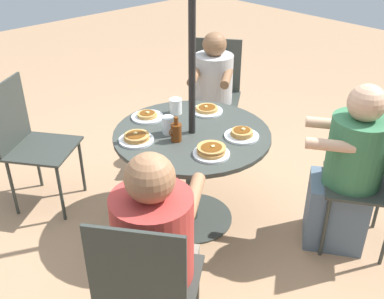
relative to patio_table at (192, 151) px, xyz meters
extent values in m
plane|color=tan|center=(0.00, 0.00, -0.57)|extent=(12.00, 12.00, 0.00)
cylinder|color=#383D38|center=(0.00, 0.00, -0.56)|extent=(0.59, 0.59, 0.01)
cylinder|color=#383D38|center=(0.00, 0.00, -0.23)|extent=(0.09, 0.09, 0.69)
cylinder|color=#383D38|center=(0.00, 0.00, 0.13)|extent=(1.04, 1.04, 0.03)
cylinder|color=black|center=(0.00, 0.00, 0.52)|extent=(0.04, 0.04, 2.19)
cylinder|color=#333833|center=(0.84, 0.40, -0.34)|extent=(0.02, 0.02, 0.46)
cylinder|color=#333833|center=(0.61, 0.70, -0.34)|extent=(0.02, 0.02, 0.46)
cube|color=#333833|center=(0.88, 0.66, -0.10)|extent=(0.62, 0.62, 0.02)
cube|color=#333833|center=(1.05, 0.79, 0.16)|extent=(0.27, 0.35, 0.49)
cube|color=gray|center=(0.78, 0.59, -0.34)|extent=(0.53, 0.53, 0.46)
cylinder|color=#B73833|center=(0.83, 0.63, 0.13)|extent=(0.38, 0.38, 0.47)
sphere|color=#A3704C|center=(0.83, 0.63, 0.46)|extent=(0.23, 0.23, 0.23)
cylinder|color=#A3704C|center=(0.76, 0.38, 0.24)|extent=(0.31, 0.26, 0.07)
cylinder|color=#A3704C|center=(0.57, 0.63, 0.24)|extent=(0.31, 0.26, 0.07)
cylinder|color=#333833|center=(-0.36, 0.86, -0.34)|extent=(0.02, 0.02, 0.46)
cylinder|color=#333833|center=(-0.67, 0.65, -0.34)|extent=(0.02, 0.02, 0.46)
cylinder|color=#333833|center=(-0.88, 0.96, -0.34)|extent=(0.02, 0.02, 0.46)
cube|color=#333833|center=(-0.62, 0.91, -0.10)|extent=(0.61, 0.61, 0.02)
cube|color=slate|center=(-0.56, 0.82, -0.34)|extent=(0.49, 0.50, 0.46)
cylinder|color=#38754C|center=(-0.59, 0.86, 0.13)|extent=(0.36, 0.36, 0.46)
sphere|color=#DBA884|center=(-0.59, 0.86, 0.46)|extent=(0.23, 0.23, 0.23)
cylinder|color=#DBA884|center=(-0.37, 0.80, 0.23)|extent=(0.22, 0.27, 0.07)
cylinder|color=#DBA884|center=(-0.61, 0.63, 0.23)|extent=(0.22, 0.27, 0.07)
cylinder|color=#333833|center=(-0.84, -0.40, -0.34)|extent=(0.02, 0.02, 0.46)
cylinder|color=#333833|center=(-0.62, -0.70, -0.34)|extent=(0.02, 0.02, 0.46)
cylinder|color=#333833|center=(-1.14, -0.62, -0.34)|extent=(0.02, 0.02, 0.46)
cylinder|color=#333833|center=(-0.92, -0.92, -0.34)|extent=(0.02, 0.02, 0.46)
cube|color=#333833|center=(-0.88, -0.66, -0.10)|extent=(0.62, 0.62, 0.02)
cube|color=#333833|center=(-1.05, -0.79, 0.16)|extent=(0.27, 0.35, 0.49)
cube|color=beige|center=(-0.79, -0.59, -0.34)|extent=(0.46, 0.46, 0.46)
cylinder|color=#B2B2B2|center=(-0.83, -0.62, 0.12)|extent=(0.33, 0.33, 0.45)
sphere|color=brown|center=(-0.83, -0.62, 0.43)|extent=(0.20, 0.20, 0.20)
cylinder|color=brown|center=(-0.76, -0.40, 0.22)|extent=(0.30, 0.25, 0.07)
cylinder|color=brown|center=(-0.60, -0.61, 0.22)|extent=(0.30, 0.25, 0.07)
cylinder|color=#333833|center=(0.39, -0.85, -0.34)|extent=(0.02, 0.02, 0.46)
cylinder|color=#333833|center=(0.69, -0.62, -0.34)|extent=(0.02, 0.02, 0.46)
cylinder|color=#333833|center=(0.61, -1.15, -0.34)|extent=(0.02, 0.02, 0.46)
cylinder|color=#333833|center=(0.91, -0.93, -0.34)|extent=(0.02, 0.02, 0.46)
cube|color=#333833|center=(0.65, -0.89, -0.10)|extent=(0.62, 0.62, 0.02)
cube|color=#333833|center=(0.78, -1.06, 0.16)|extent=(0.35, 0.26, 0.49)
cylinder|color=white|center=(0.34, -0.15, 0.15)|extent=(0.22, 0.22, 0.01)
cylinder|color=#BC8947|center=(0.34, -0.16, 0.17)|extent=(0.17, 0.17, 0.01)
cylinder|color=#BC8947|center=(0.34, -0.16, 0.18)|extent=(0.16, 0.16, 0.01)
cylinder|color=#BC8947|center=(0.34, -0.15, 0.19)|extent=(0.16, 0.16, 0.01)
ellipsoid|color=brown|center=(0.34, -0.15, 0.19)|extent=(0.13, 0.12, 0.00)
cube|color=#F4E084|center=(0.34, -0.16, 0.20)|extent=(0.03, 0.03, 0.01)
cylinder|color=white|center=(-0.29, -0.16, 0.15)|extent=(0.22, 0.22, 0.01)
cylinder|color=#BC8947|center=(-0.30, -0.16, 0.17)|extent=(0.16, 0.16, 0.01)
cylinder|color=#BC8947|center=(-0.30, -0.16, 0.18)|extent=(0.16, 0.16, 0.01)
ellipsoid|color=brown|center=(-0.29, -0.16, 0.18)|extent=(0.13, 0.12, 0.00)
cube|color=#F4E084|center=(-0.29, -0.16, 0.19)|extent=(0.02, 0.02, 0.01)
cylinder|color=white|center=(-0.19, 0.27, 0.15)|extent=(0.22, 0.22, 0.01)
cylinder|color=#BC8947|center=(-0.19, 0.26, 0.17)|extent=(0.15, 0.15, 0.01)
cylinder|color=#BC8947|center=(-0.19, 0.27, 0.18)|extent=(0.14, 0.14, 0.01)
cylinder|color=#BC8947|center=(-0.19, 0.27, 0.19)|extent=(0.14, 0.14, 0.01)
ellipsoid|color=brown|center=(-0.19, 0.27, 0.20)|extent=(0.11, 0.10, 0.00)
cube|color=#F4E084|center=(-0.20, 0.27, 0.21)|extent=(0.02, 0.02, 0.01)
cylinder|color=white|center=(0.11, 0.29, 0.15)|extent=(0.22, 0.22, 0.01)
cylinder|color=#BC8947|center=(0.12, 0.30, 0.17)|extent=(0.16, 0.16, 0.01)
cylinder|color=#BC8947|center=(0.12, 0.29, 0.17)|extent=(0.17, 0.17, 0.01)
cylinder|color=#BC8947|center=(0.11, 0.29, 0.18)|extent=(0.16, 0.16, 0.01)
cylinder|color=#BC8947|center=(0.11, 0.29, 0.19)|extent=(0.17, 0.17, 0.01)
ellipsoid|color=brown|center=(0.11, 0.29, 0.20)|extent=(0.13, 0.12, 0.00)
cube|color=#F4E084|center=(0.11, 0.30, 0.21)|extent=(0.03, 0.03, 0.01)
cylinder|color=white|center=(0.08, -0.37, 0.15)|extent=(0.22, 0.22, 0.01)
cylinder|color=#BC8947|center=(0.08, -0.37, 0.17)|extent=(0.14, 0.14, 0.01)
cylinder|color=#BC8947|center=(0.09, -0.37, 0.18)|extent=(0.13, 0.13, 0.01)
ellipsoid|color=brown|center=(0.08, -0.37, 0.19)|extent=(0.11, 0.10, 0.00)
cube|color=#F4E084|center=(0.08, -0.36, 0.19)|extent=(0.02, 0.02, 0.01)
cylinder|color=#602D0F|center=(0.15, 0.02, 0.20)|extent=(0.07, 0.07, 0.11)
cylinder|color=#602D0F|center=(0.15, 0.02, 0.29)|extent=(0.03, 0.03, 0.05)
torus|color=#602D0F|center=(0.18, 0.02, 0.22)|extent=(0.05, 0.01, 0.05)
cylinder|color=white|center=(-0.12, -0.29, 0.20)|extent=(0.09, 0.09, 0.10)
cylinder|color=white|center=(-0.12, -0.29, 0.25)|extent=(0.09, 0.09, 0.01)
cylinder|color=silver|center=(0.12, -0.10, 0.21)|extent=(0.08, 0.08, 0.12)
camera|label=1|loc=(1.79, 1.92, 1.52)|focal=42.00mm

